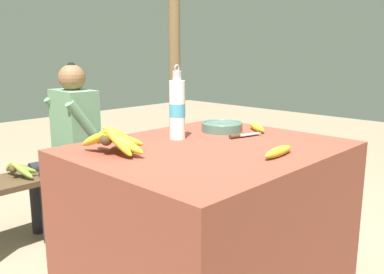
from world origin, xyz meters
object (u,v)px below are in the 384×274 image
object	(u,v)px
loose_banana_front	(279,152)
seated_vendor	(69,136)
support_post_far	(174,50)
banana_bunch_ripe	(114,139)
loose_banana_side	(257,128)
water_bottle	(177,109)
serving_bowl	(222,126)
knife	(241,136)
banana_bunch_green	(18,168)
wooden_bench	(72,176)

from	to	relation	value
loose_banana_front	seated_vendor	distance (m)	1.61
loose_banana_front	support_post_far	xyz separation A→B (m)	(1.36, 2.01, 0.39)
banana_bunch_ripe	loose_banana_side	distance (m)	0.79
water_bottle	banana_bunch_ripe	bearing A→B (deg)	-176.75
loose_banana_side	serving_bowl	bearing A→B (deg)	133.77
serving_bowl	knife	bearing A→B (deg)	-110.07
loose_banana_front	banana_bunch_green	distance (m)	1.70
serving_bowl	banana_bunch_ripe	bearing A→B (deg)	179.15
water_bottle	seated_vendor	size ratio (longest dim) A/B	0.30
serving_bowl	seated_vendor	size ratio (longest dim) A/B	0.18
banana_bunch_green	knife	bearing A→B (deg)	-68.39
serving_bowl	loose_banana_front	bearing A→B (deg)	-116.14
seated_vendor	support_post_far	size ratio (longest dim) A/B	0.47
loose_banana_front	support_post_far	size ratio (longest dim) A/B	0.08
serving_bowl	water_bottle	size ratio (longest dim) A/B	0.61
serving_bowl	loose_banana_side	distance (m)	0.18
banana_bunch_ripe	water_bottle	size ratio (longest dim) A/B	0.92
serving_bowl	water_bottle	bearing A→B (deg)	173.88
loose_banana_front	seated_vendor	bearing A→B (deg)	90.12
knife	banana_bunch_ripe	bearing A→B (deg)	177.01
loose_banana_front	wooden_bench	bearing A→B (deg)	89.43
loose_banana_side	knife	world-z (taller)	loose_banana_side
serving_bowl	loose_banana_side	xyz separation A→B (m)	(0.12, -0.13, -0.01)
support_post_far	serving_bowl	bearing A→B (deg)	-126.35
loose_banana_side	knife	xyz separation A→B (m)	(-0.18, -0.04, -0.01)
banana_bunch_green	wooden_bench	bearing A→B (deg)	-0.21
banana_bunch_ripe	loose_banana_front	world-z (taller)	banana_bunch_ripe
loose_banana_front	banana_bunch_green	world-z (taller)	loose_banana_front
water_bottle	seated_vendor	bearing A→B (deg)	87.63
loose_banana_side	support_post_far	size ratio (longest dim) A/B	0.07
support_post_far	banana_bunch_green	bearing A→B (deg)	-167.29
wooden_bench	banana_bunch_ripe	bearing A→B (deg)	-110.92
wooden_bench	water_bottle	bearing A→B (deg)	-93.31
water_bottle	loose_banana_side	xyz separation A→B (m)	(0.41, -0.16, -0.12)
knife	seated_vendor	size ratio (longest dim) A/B	0.16
serving_bowl	wooden_bench	distance (m)	1.25
loose_banana_side	banana_bunch_green	world-z (taller)	loose_banana_side
loose_banana_side	loose_banana_front	bearing A→B (deg)	-135.61
banana_bunch_green	serving_bowl	bearing A→B (deg)	-63.15
wooden_bench	banana_bunch_green	xyz separation A→B (m)	(-0.36, 0.00, 0.13)
banana_bunch_ripe	wooden_bench	xyz separation A→B (m)	(0.43, 1.13, -0.50)
water_bottle	support_post_far	xyz separation A→B (m)	(1.41, 1.50, 0.27)
banana_bunch_ripe	wooden_bench	size ratio (longest dim) A/B	0.22
loose_banana_front	knife	distance (m)	0.36
banana_bunch_ripe	water_bottle	xyz separation A→B (m)	(0.37, 0.02, 0.08)
wooden_bench	loose_banana_front	bearing A→B (deg)	-90.57
knife	support_post_far	distance (m)	2.11
serving_bowl	water_bottle	distance (m)	0.31
banana_bunch_ripe	banana_bunch_green	bearing A→B (deg)	86.21
loose_banana_side	banana_bunch_ripe	bearing A→B (deg)	169.85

